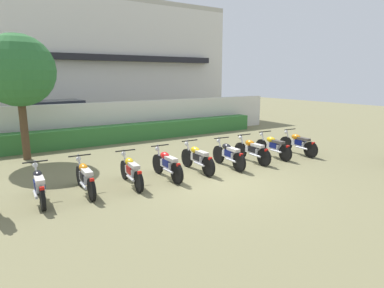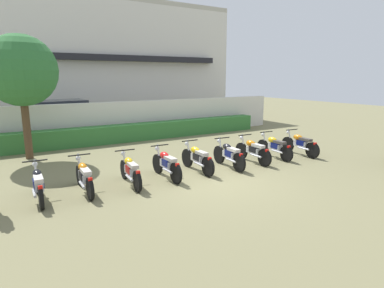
# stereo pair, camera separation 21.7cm
# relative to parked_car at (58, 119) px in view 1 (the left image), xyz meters

# --- Properties ---
(ground) EXTENTS (60.00, 60.00, 0.00)m
(ground) POSITION_rel_parked_car_xyz_m (2.55, -10.20, -0.94)
(ground) COLOR olive
(building) EXTENTS (19.49, 6.50, 7.91)m
(building) POSITION_rel_parked_car_xyz_m (2.55, 5.27, 3.02)
(building) COLOR silver
(building) RESTS_ON ground
(compound_wall) EXTENTS (18.51, 0.30, 1.87)m
(compound_wall) POSITION_rel_parked_car_xyz_m (2.55, -2.27, -0.00)
(compound_wall) COLOR silver
(compound_wall) RESTS_ON ground
(hedge_row) EXTENTS (14.81, 0.70, 0.82)m
(hedge_row) POSITION_rel_parked_car_xyz_m (2.55, -2.97, -0.52)
(hedge_row) COLOR #337033
(hedge_row) RESTS_ON ground
(parked_car) EXTENTS (4.64, 2.38, 1.89)m
(parked_car) POSITION_rel_parked_car_xyz_m (0.00, 0.00, 0.00)
(parked_car) COLOR #9EA3A8
(parked_car) RESTS_ON ground
(tree_near_inspector) EXTENTS (2.60, 2.60, 4.59)m
(tree_near_inspector) POSITION_rel_parked_car_xyz_m (-1.95, -4.27, 2.33)
(tree_near_inspector) COLOR #4C3823
(tree_near_inspector) RESTS_ON ground
(motorcycle_in_row_0) EXTENTS (0.60, 1.85, 0.95)m
(motorcycle_in_row_0) POSITION_rel_parked_car_xyz_m (-2.18, -9.17, -0.50)
(motorcycle_in_row_0) COLOR black
(motorcycle_in_row_0) RESTS_ON ground
(motorcycle_in_row_1) EXTENTS (0.60, 1.91, 0.95)m
(motorcycle_in_row_1) POSITION_rel_parked_car_xyz_m (-1.05, -9.14, -0.49)
(motorcycle_in_row_1) COLOR black
(motorcycle_in_row_1) RESTS_ON ground
(motorcycle_in_row_2) EXTENTS (0.60, 1.88, 0.95)m
(motorcycle_in_row_2) POSITION_rel_parked_car_xyz_m (0.23, -9.21, -0.49)
(motorcycle_in_row_2) COLOR black
(motorcycle_in_row_2) RESTS_ON ground
(motorcycle_in_row_3) EXTENTS (0.60, 1.87, 0.97)m
(motorcycle_in_row_3) POSITION_rel_parked_car_xyz_m (1.40, -9.19, -0.48)
(motorcycle_in_row_3) COLOR black
(motorcycle_in_row_3) RESTS_ON ground
(motorcycle_in_row_4) EXTENTS (0.60, 1.93, 0.97)m
(motorcycle_in_row_4) POSITION_rel_parked_car_xyz_m (2.60, -9.06, -0.48)
(motorcycle_in_row_4) COLOR black
(motorcycle_in_row_4) RESTS_ON ground
(motorcycle_in_row_5) EXTENTS (0.60, 1.88, 0.98)m
(motorcycle_in_row_5) POSITION_rel_parked_car_xyz_m (3.78, -9.22, -0.48)
(motorcycle_in_row_5) COLOR black
(motorcycle_in_row_5) RESTS_ON ground
(motorcycle_in_row_6) EXTENTS (0.60, 1.88, 0.97)m
(motorcycle_in_row_6) POSITION_rel_parked_car_xyz_m (4.94, -9.14, -0.48)
(motorcycle_in_row_6) COLOR black
(motorcycle_in_row_6) RESTS_ON ground
(motorcycle_in_row_7) EXTENTS (0.60, 1.94, 0.96)m
(motorcycle_in_row_7) POSITION_rel_parked_car_xyz_m (6.11, -9.05, -0.49)
(motorcycle_in_row_7) COLOR black
(motorcycle_in_row_7) RESTS_ON ground
(motorcycle_in_row_8) EXTENTS (0.60, 1.92, 0.97)m
(motorcycle_in_row_8) POSITION_rel_parked_car_xyz_m (7.33, -9.23, -0.48)
(motorcycle_in_row_8) COLOR black
(motorcycle_in_row_8) RESTS_ON ground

